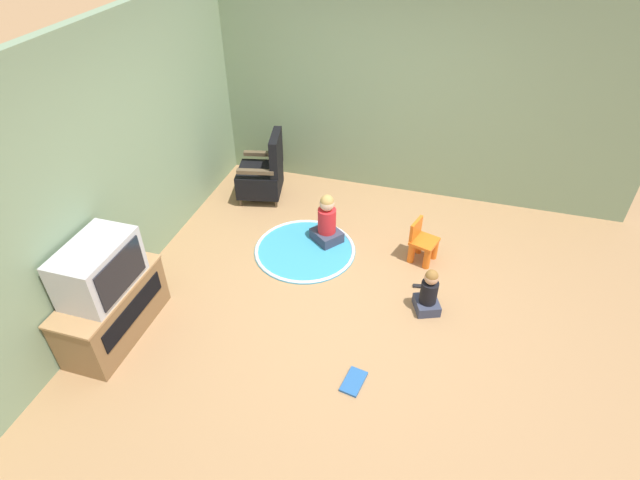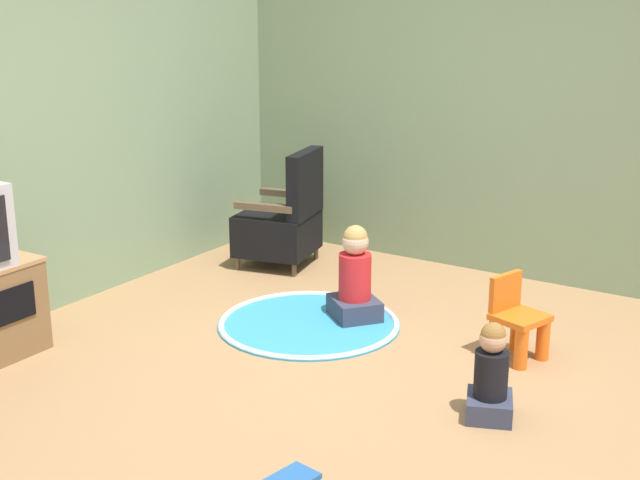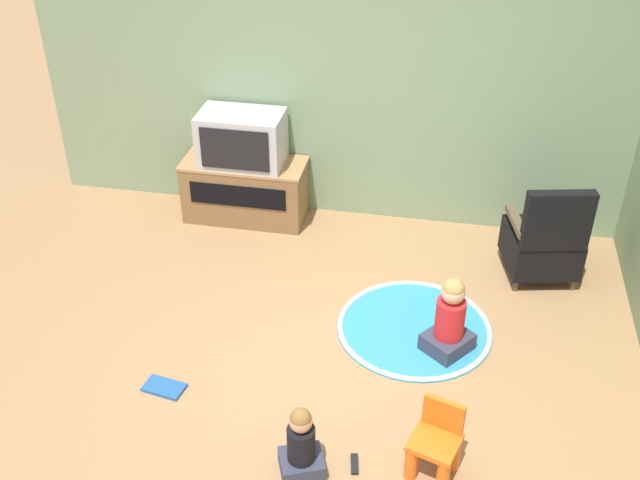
{
  "view_description": "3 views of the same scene",
  "coord_description": "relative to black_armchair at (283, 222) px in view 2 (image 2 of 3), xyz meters",
  "views": [
    {
      "loc": [
        -3.69,
        -0.8,
        3.6
      ],
      "look_at": [
        0.04,
        0.29,
        0.6
      ],
      "focal_mm": 28.0,
      "sensor_mm": 36.0,
      "label": 1
    },
    {
      "loc": [
        -3.86,
        -2.31,
        2.1
      ],
      "look_at": [
        0.02,
        0.19,
        0.76
      ],
      "focal_mm": 50.0,
      "sensor_mm": 36.0,
      "label": 2
    },
    {
      "loc": [
        0.68,
        -3.76,
        3.64
      ],
      "look_at": [
        -0.15,
        0.5,
        0.78
      ],
      "focal_mm": 42.0,
      "sensor_mm": 36.0,
      "label": 3
    }
  ],
  "objects": [
    {
      "name": "child_watching_left",
      "position": [
        -1.49,
        -2.31,
        -0.13
      ],
      "size": [
        0.32,
        0.3,
        0.51
      ],
      "rotation": [
        0.0,
        0.0,
        0.39
      ],
      "color": "#33384C",
      "rests_on": "ground_plane"
    },
    {
      "name": "wall_right",
      "position": [
        0.75,
        -1.82,
        0.94
      ],
      "size": [
        0.12,
        5.32,
        2.57
      ],
      "color": "gray",
      "rests_on": "ground_plane"
    },
    {
      "name": "yellow_kid_chair",
      "position": [
        -0.72,
        -2.15,
        -0.14
      ],
      "size": [
        0.34,
        0.34,
        0.49
      ],
      "rotation": [
        0.0,
        0.0,
        -0.3
      ],
      "color": "orange",
      "rests_on": "ground_plane"
    },
    {
      "name": "play_mat",
      "position": [
        -0.94,
        -0.86,
        -0.33
      ],
      "size": [
        1.16,
        1.16,
        0.04
      ],
      "color": "teal",
      "rests_on": "ground_plane"
    },
    {
      "name": "remote_control",
      "position": [
        -1.19,
        -2.21,
        -0.33
      ],
      "size": [
        0.07,
        0.16,
        0.02
      ],
      "rotation": [
        0.0,
        0.0,
        1.75
      ],
      "color": "black",
      "rests_on": "ground_plane"
    },
    {
      "name": "ground_plane",
      "position": [
        -1.49,
        -1.48,
        -0.34
      ],
      "size": [
        30.0,
        30.0,
        0.0
      ],
      "primitive_type": "plane",
      "color": "#9E754C"
    },
    {
      "name": "wall_back",
      "position": [
        -1.84,
        0.78,
        0.94
      ],
      "size": [
        5.3,
        0.12,
        2.57
      ],
      "color": "gray",
      "rests_on": "ground_plane"
    },
    {
      "name": "black_armchair",
      "position": [
        0.0,
        0.0,
        0.0
      ],
      "size": [
        0.65,
        0.66,
        0.9
      ],
      "rotation": [
        0.0,
        0.0,
        3.36
      ],
      "color": "brown",
      "rests_on": "ground_plane"
    },
    {
      "name": "child_watching_center",
      "position": [
        -0.69,
        -1.05,
        -0.07
      ],
      "size": [
        0.42,
        0.42,
        0.63
      ],
      "rotation": [
        0.0,
        0.0,
        0.91
      ],
      "color": "#33384C",
      "rests_on": "ground_plane"
    }
  ]
}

